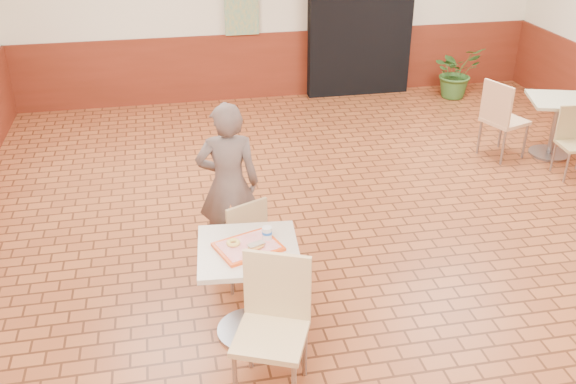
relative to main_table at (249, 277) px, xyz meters
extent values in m
cube|color=brown|center=(1.32, 0.55, -0.53)|extent=(8.00, 10.00, 0.01)
cube|color=maroon|center=(1.32, 5.53, -0.03)|extent=(8.00, 0.04, 1.00)
cube|color=black|center=(2.52, 5.43, 0.57)|extent=(1.60, 0.22, 2.20)
cube|color=#C0B09A|center=(0.00, 0.00, 0.23)|extent=(0.74, 0.74, 0.04)
cylinder|color=gray|center=(0.00, 0.00, -0.16)|extent=(0.08, 0.08, 0.74)
cylinder|color=gray|center=(0.00, 0.00, -0.51)|extent=(0.53, 0.53, 0.03)
cube|color=#D7B781|center=(0.05, -0.65, -0.05)|extent=(0.61, 0.61, 0.04)
cube|color=#D7B781|center=(0.13, -0.46, 0.23)|extent=(0.44, 0.21, 0.51)
cylinder|color=gray|center=(-0.21, -0.76, -0.30)|extent=(0.03, 0.03, 0.46)
cylinder|color=gray|center=(-0.06, -0.39, -0.30)|extent=(0.03, 0.03, 0.46)
cylinder|color=gray|center=(0.31, -0.55, -0.30)|extent=(0.03, 0.03, 0.46)
cube|color=tan|center=(0.00, 0.73, -0.13)|extent=(0.51, 0.51, 0.04)
cube|color=tan|center=(0.07, 0.57, 0.10)|extent=(0.36, 0.19, 0.42)
cylinder|color=gray|center=(0.08, 0.95, -0.34)|extent=(0.03, 0.03, 0.38)
cylinder|color=gray|center=(-0.22, 0.82, -0.34)|extent=(0.03, 0.03, 0.38)
cylinder|color=gray|center=(0.22, 0.65, -0.34)|extent=(0.03, 0.03, 0.38)
cylinder|color=gray|center=(-0.08, 0.51, -0.34)|extent=(0.03, 0.03, 0.38)
imported|color=brown|center=(-0.02, 1.09, 0.24)|extent=(0.58, 0.41, 1.53)
cube|color=#DD4410|center=(0.00, 0.00, 0.27)|extent=(0.45, 0.35, 0.02)
cube|color=#E18585|center=(0.00, 0.00, 0.28)|extent=(0.40, 0.30, 0.00)
torus|color=#E3BE53|center=(-0.11, 0.03, 0.30)|extent=(0.11, 0.11, 0.03)
ellipsoid|color=gold|center=(0.05, -0.06, 0.30)|extent=(0.16, 0.12, 0.04)
cube|color=beige|center=(0.05, -0.06, 0.32)|extent=(0.14, 0.10, 0.01)
ellipsoid|color=#A96B17|center=(-0.01, -0.09, 0.29)|extent=(0.04, 0.03, 0.02)
cylinder|color=silver|center=(0.15, 0.06, 0.33)|extent=(0.07, 0.07, 0.09)
cylinder|color=blue|center=(0.15, 0.06, 0.33)|extent=(0.08, 0.08, 0.02)
cube|color=#BBB997|center=(4.21, 2.64, 0.19)|extent=(0.70, 0.70, 0.04)
cylinder|color=gray|center=(4.21, 2.64, -0.18)|extent=(0.08, 0.08, 0.70)
cylinder|color=gray|center=(4.21, 2.64, -0.51)|extent=(0.50, 0.50, 0.03)
cube|color=#E7B88A|center=(3.58, 2.74, -0.06)|extent=(0.58, 0.58, 0.04)
cube|color=#E7B88A|center=(3.38, 2.67, 0.20)|extent=(0.18, 0.43, 0.49)
cylinder|color=gray|center=(3.82, 2.63, -0.31)|extent=(0.03, 0.03, 0.44)
cylinder|color=gray|center=(3.69, 2.99, -0.31)|extent=(0.03, 0.03, 0.44)
cylinder|color=gray|center=(3.46, 2.50, -0.31)|extent=(0.03, 0.03, 0.44)
cylinder|color=gray|center=(3.33, 2.86, -0.31)|extent=(0.03, 0.03, 0.44)
cube|color=tan|center=(4.11, 2.04, -0.14)|extent=(0.41, 0.41, 0.04)
cube|color=tan|center=(4.12, 2.21, 0.08)|extent=(0.38, 0.06, 0.41)
cylinder|color=gray|center=(3.93, 1.89, -0.34)|extent=(0.03, 0.03, 0.37)
cylinder|color=gray|center=(3.96, 2.21, -0.34)|extent=(0.03, 0.03, 0.37)
imported|color=#346227|center=(3.95, 4.95, -0.13)|extent=(0.86, 0.80, 0.80)
camera|label=1|loc=(-0.50, -3.97, 2.80)|focal=40.00mm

